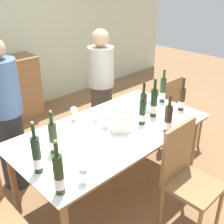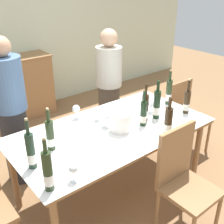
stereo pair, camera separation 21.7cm
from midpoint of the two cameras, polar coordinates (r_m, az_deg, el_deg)
The scene contains 21 objects.
ground_plane at distance 3.13m, azimuth -2.06°, elevation -15.75°, with size 12.00×12.00×0.00m, color olive.
dining_table at distance 2.72m, azimuth -2.29°, elevation -4.71°, with size 1.92×1.01×0.76m.
ice_bucket at distance 2.62m, azimuth -0.69°, elevation -1.90°, with size 0.20×0.20×0.18m.
wine_bottle_0 at distance 2.89m, azimuth 6.39°, elevation 1.71°, with size 0.07×0.07×0.40m.
wine_bottle_1 at distance 3.25m, azimuth 8.42°, elevation 4.32°, with size 0.07×0.07×0.40m.
wine_bottle_2 at distance 3.08m, azimuth 12.07°, elevation 2.52°, with size 0.07×0.07×0.38m.
wine_bottle_3 at distance 2.16m, azimuth -17.88°, elevation -8.51°, with size 0.07×0.07×0.42m.
wine_bottle_4 at distance 1.93m, azimuth -14.00°, elevation -12.49°, with size 0.07×0.07×0.41m.
wine_bottle_5 at distance 2.36m, azimuth -14.46°, elevation -5.31°, with size 0.07×0.07×0.38m.
wine_bottle_6 at distance 2.73m, azimuth 3.91°, elevation -0.12°, with size 0.06×0.06×0.36m.
wine_bottle_7 at distance 2.61m, azimuth 9.01°, elevation -1.59°, with size 0.07×0.07×0.37m.
wine_bottle_8 at distance 2.80m, azimuth 4.13°, elevation 0.91°, with size 0.07×0.07×0.40m.
wine_glass_0 at distance 2.84m, azimuth -9.93°, elevation 0.24°, with size 0.08×0.08×0.15m.
wine_glass_1 at distance 2.00m, azimuth -9.10°, elevation -11.88°, with size 0.07×0.07×0.14m.
wine_glass_2 at distance 2.80m, azimuth -5.54°, elevation 0.12°, with size 0.08×0.08×0.15m.
wine_glass_3 at distance 2.67m, azimuth -3.70°, elevation -1.00°, with size 0.09×0.09×0.16m.
wine_glass_4 at distance 3.00m, azimuth 5.13°, elevation 1.74°, with size 0.08×0.08×0.14m.
chair_near_front at distance 2.52m, azimuth 12.35°, elevation -11.87°, with size 0.42×0.42×0.99m.
chair_right_end at distance 3.70m, azimuth 11.41°, elevation 0.43°, with size 0.42×0.42×0.90m.
person_host at distance 3.02m, azimuth -22.47°, elevation -1.36°, with size 0.33×0.33×1.60m.
person_guest_left at distance 3.67m, azimuth -3.90°, elevation 4.76°, with size 0.33×0.33×1.52m.
Camera 1 is at (-1.63, -1.68, 2.08)m, focal length 45.00 mm.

